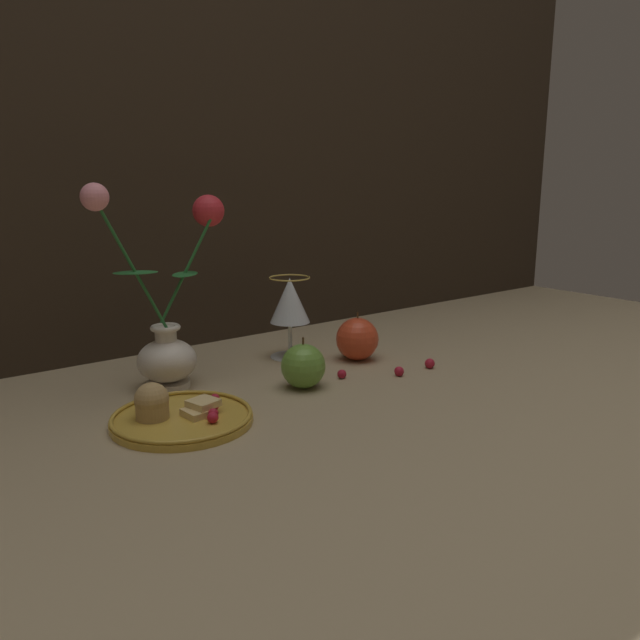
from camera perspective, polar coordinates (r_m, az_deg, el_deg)
name	(u,v)px	position (r m, az deg, el deg)	size (l,w,h in m)	color
ground_plane	(280,377)	(1.11, -3.67, -5.23)	(2.40, 2.40, 0.00)	#9E8966
wall_back	(186,44)	(1.35, -12.12, 23.46)	(2.40, 0.04, 1.20)	#2D2319
vase	(169,324)	(1.07, -13.65, -0.39)	(0.25, 0.10, 0.34)	silver
plate_with_pastries	(177,414)	(0.93, -12.92, -8.41)	(0.20, 0.20, 0.06)	gold
wine_glass	(290,304)	(1.21, -2.77, 1.51)	(0.08, 0.08, 0.16)	silver
apple_beside_vase	(357,339)	(1.21, 3.39, -1.74)	(0.08, 0.08, 0.09)	#D14223
apple_near_glass	(304,366)	(1.05, -1.48, -4.22)	(0.08, 0.08, 0.09)	#669938
berry_near_plate	(342,374)	(1.10, 2.01, -4.96)	(0.02, 0.02, 0.02)	#AD192D
berry_front_center	(430,363)	(1.18, 10.00, -3.93)	(0.02, 0.02, 0.02)	#AD192D
berry_by_glass_stem	(362,344)	(1.29, 3.82, -2.22)	(0.02, 0.02, 0.02)	#AD192D
berry_under_candlestick	(399,371)	(1.12, 7.24, -4.68)	(0.02, 0.02, 0.02)	#AD192D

